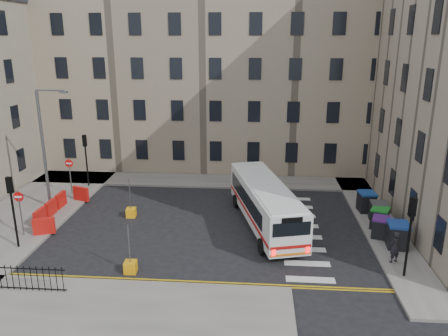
# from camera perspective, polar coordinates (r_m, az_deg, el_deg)

# --- Properties ---
(ground) EXTENTS (120.00, 120.00, 0.00)m
(ground) POSITION_cam_1_polar(r_m,az_deg,el_deg) (27.70, 1.54, -7.63)
(ground) COLOR black
(ground) RESTS_ON ground
(pavement_north) EXTENTS (36.00, 3.20, 0.15)m
(pavement_north) POSITION_cam_1_polar(r_m,az_deg,el_deg) (36.38, -7.21, -1.57)
(pavement_north) COLOR slate
(pavement_north) RESTS_ON ground
(pavement_east) EXTENTS (2.40, 26.00, 0.15)m
(pavement_east) POSITION_cam_1_polar(r_m,az_deg,el_deg) (32.27, 18.16, -4.73)
(pavement_east) COLOR slate
(pavement_east) RESTS_ON ground
(pavement_west) EXTENTS (6.00, 22.00, 0.15)m
(pavement_west) POSITION_cam_1_polar(r_m,az_deg,el_deg) (32.37, -24.06, -5.31)
(pavement_west) COLOR slate
(pavement_west) RESTS_ON ground
(pavement_sw) EXTENTS (20.00, 6.00, 0.15)m
(pavement_sw) POSITION_cam_1_polar(r_m,az_deg,el_deg) (20.69, -20.91, -17.79)
(pavement_sw) COLOR slate
(pavement_sw) RESTS_ON ground
(terrace_north) EXTENTS (38.30, 10.80, 17.20)m
(terrace_north) POSITION_cam_1_polar(r_m,az_deg,el_deg) (41.62, -7.10, 12.76)
(terrace_north) COLOR gray
(terrace_north) RESTS_ON ground
(traffic_light_east) EXTENTS (0.28, 0.22, 4.10)m
(traffic_light_east) POSITION_cam_1_polar(r_m,az_deg,el_deg) (22.70, 23.19, -6.85)
(traffic_light_east) COLOR black
(traffic_light_east) RESTS_ON pavement_east
(traffic_light_nw) EXTENTS (0.28, 0.22, 4.10)m
(traffic_light_nw) POSITION_cam_1_polar(r_m,az_deg,el_deg) (35.41, -17.62, 1.97)
(traffic_light_nw) COLOR black
(traffic_light_nw) RESTS_ON pavement_west
(traffic_light_sw) EXTENTS (0.28, 0.22, 4.10)m
(traffic_light_sw) POSITION_cam_1_polar(r_m,az_deg,el_deg) (26.43, -25.97, -3.92)
(traffic_light_sw) COLOR black
(traffic_light_sw) RESTS_ON pavement_west
(streetlamp) EXTENTS (0.50, 0.22, 8.14)m
(streetlamp) POSITION_cam_1_polar(r_m,az_deg,el_deg) (31.51, -22.53, 2.45)
(streetlamp) COLOR #595B5E
(streetlamp) RESTS_ON pavement_west
(no_entry_north) EXTENTS (0.60, 0.08, 3.00)m
(no_entry_north) POSITION_cam_1_polar(r_m,az_deg,el_deg) (34.04, -19.51, -0.18)
(no_entry_north) COLOR #595B5E
(no_entry_north) RESTS_ON pavement_west
(no_entry_south) EXTENTS (0.60, 0.08, 3.00)m
(no_entry_south) POSITION_cam_1_polar(r_m,az_deg,el_deg) (28.14, -25.14, -4.33)
(no_entry_south) COLOR #595B5E
(no_entry_south) RESTS_ON pavement_west
(roadworks_barriers) EXTENTS (1.66, 6.26, 1.00)m
(roadworks_barriers) POSITION_cam_1_polar(r_m,az_deg,el_deg) (30.79, -21.07, -4.92)
(roadworks_barriers) COLOR red
(roadworks_barriers) RESTS_ON pavement_west
(bus) EXTENTS (4.80, 10.34, 2.75)m
(bus) POSITION_cam_1_polar(r_m,az_deg,el_deg) (27.26, 5.38, -4.49)
(bus) COLOR silver
(bus) RESTS_ON ground
(wheelie_bin_a) EXTENTS (1.24, 1.39, 1.43)m
(wheelie_bin_a) POSITION_cam_1_polar(r_m,az_deg,el_deg) (26.38, 21.71, -8.12)
(wheelie_bin_a) COLOR black
(wheelie_bin_a) RESTS_ON pavement_east
(wheelie_bin_b) EXTENTS (1.26, 1.35, 1.21)m
(wheelie_bin_b) POSITION_cam_1_polar(r_m,az_deg,el_deg) (27.34, 19.77, -7.27)
(wheelie_bin_b) COLOR black
(wheelie_bin_b) RESTS_ON pavement_east
(wheelie_bin_c) EXTENTS (1.39, 1.47, 1.28)m
(wheelie_bin_c) POSITION_cam_1_polar(r_m,az_deg,el_deg) (28.57, 19.66, -6.13)
(wheelie_bin_c) COLOR black
(wheelie_bin_c) RESTS_ON pavement_east
(wheelie_bin_d) EXTENTS (1.07, 1.21, 1.29)m
(wheelie_bin_d) POSITION_cam_1_polar(r_m,az_deg,el_deg) (29.42, 19.53, -5.45)
(wheelie_bin_d) COLOR black
(wheelie_bin_d) RESTS_ON pavement_east
(wheelie_bin_e) EXTENTS (1.16, 1.31, 1.34)m
(wheelie_bin_e) POSITION_cam_1_polar(r_m,az_deg,el_deg) (30.91, 18.10, -4.18)
(wheelie_bin_e) COLOR black
(wheelie_bin_e) RESTS_ON pavement_east
(pedestrian) EXTENTS (0.75, 0.68, 1.71)m
(pedestrian) POSITION_cam_1_polar(r_m,az_deg,el_deg) (24.56, 21.39, -9.60)
(pedestrian) COLOR black
(pedestrian) RESTS_ON pavement_east
(bollard_yellow) EXTENTS (0.65, 0.65, 0.60)m
(bollard_yellow) POSITION_cam_1_polar(r_m,az_deg,el_deg) (29.62, -12.04, -5.71)
(bollard_yellow) COLOR #FEA60E
(bollard_yellow) RESTS_ON ground
(bollard_chevron) EXTENTS (0.64, 0.64, 0.60)m
(bollard_chevron) POSITION_cam_1_polar(r_m,az_deg,el_deg) (23.06, -12.11, -12.52)
(bollard_chevron) COLOR orange
(bollard_chevron) RESTS_ON ground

